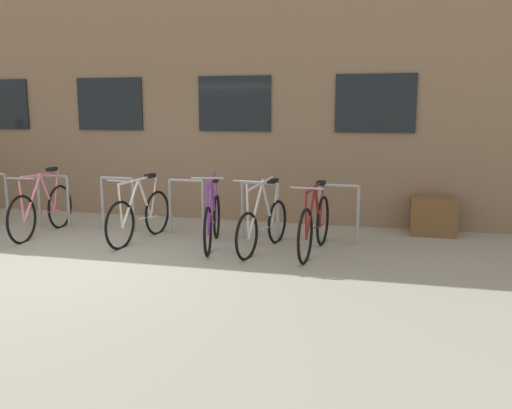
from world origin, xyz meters
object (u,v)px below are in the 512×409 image
object	(u,v)px
bicycle_pink	(42,210)
bicycle_white	(140,215)
bicycle_maroon	(315,225)
planter_box	(433,216)
bicycle_purple	(212,220)
bicycle_silver	(263,224)

from	to	relation	value
bicycle_pink	bicycle_white	world-z (taller)	bicycle_pink
bicycle_maroon	planter_box	size ratio (longest dim) A/B	2.57
bicycle_maroon	bicycle_purple	distance (m)	1.51
bicycle_silver	planter_box	distance (m)	2.88
bicycle_pink	planter_box	size ratio (longest dim) A/B	2.62
bicycle_white	planter_box	world-z (taller)	bicycle_white
bicycle_pink	bicycle_maroon	xyz separation A→B (m)	(4.36, -0.06, -0.00)
bicycle_white	bicycle_silver	world-z (taller)	bicycle_silver
bicycle_white	planter_box	xyz separation A→B (m)	(4.35, 1.49, -0.09)
bicycle_white	bicycle_silver	xyz separation A→B (m)	(1.95, -0.10, -0.01)
bicycle_maroon	bicycle_purple	world-z (taller)	bicycle_purple
bicycle_pink	bicycle_maroon	size ratio (longest dim) A/B	1.02
bicycle_maroon	bicycle_pink	bearing A→B (deg)	179.24
planter_box	bicycle_silver	bearing A→B (deg)	-146.47
planter_box	bicycle_white	bearing A→B (deg)	-161.04
bicycle_purple	bicycle_silver	bearing A→B (deg)	-5.98
bicycle_pink	bicycle_white	size ratio (longest dim) A/B	1.06
bicycle_maroon	planter_box	distance (m)	2.29
bicycle_white	bicycle_pink	bearing A→B (deg)	-179.61
bicycle_pink	bicycle_white	xyz separation A→B (m)	(1.69, 0.01, -0.01)
bicycle_silver	bicycle_pink	bearing A→B (deg)	178.65
bicycle_white	bicycle_maroon	distance (m)	2.68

